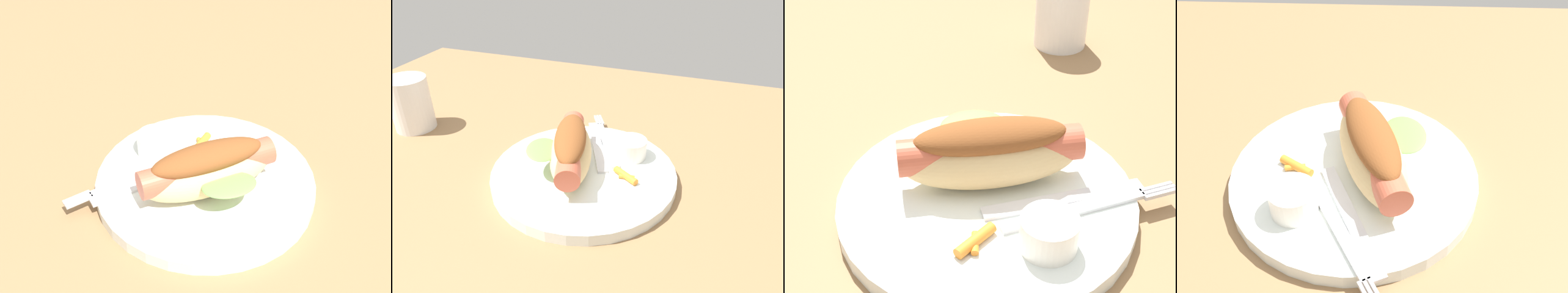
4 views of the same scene
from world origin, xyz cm
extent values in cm
cube|color=olive|center=(0.00, 0.00, -0.90)|extent=(120.00, 90.00, 1.80)
cylinder|color=white|center=(-1.06, 0.27, 0.80)|extent=(25.48, 25.48, 1.60)
ellipsoid|color=#DBB77A|center=(-2.90, -0.34, 4.08)|extent=(10.21, 16.29, 4.95)
cylinder|color=#C1563D|center=(-2.90, -0.34, 4.94)|extent=(8.00, 15.89, 3.17)
ellipsoid|color=brown|center=(-2.90, -0.34, 6.37)|extent=(8.14, 13.66, 2.66)
ellipsoid|color=#6BB74C|center=(-6.09, -2.01, 5.07)|extent=(5.81, 6.92, 1.01)
cylinder|color=white|center=(4.17, 5.54, 2.99)|extent=(4.55, 4.55, 2.79)
cube|color=silver|center=(0.34, 7.39, 1.80)|extent=(7.33, 11.90, 0.40)
cube|color=silver|center=(-3.18, 14.66, 1.80)|extent=(1.82, 2.94, 0.40)
cube|color=silver|center=(-3.58, 14.44, 1.80)|extent=(1.82, 2.94, 0.40)
cube|color=silver|center=(-3.97, 14.22, 1.80)|extent=(1.82, 2.94, 0.40)
cube|color=silver|center=(-1.23, 6.51, 1.78)|extent=(7.16, 13.55, 0.36)
cylinder|color=orange|center=(4.92, -0.44, 2.06)|extent=(3.82, 2.94, 0.93)
cylinder|color=orange|center=(5.07, -0.45, 1.90)|extent=(2.20, 0.93, 0.60)
cylinder|color=white|center=(-33.93, 4.58, 4.54)|extent=(6.72, 6.72, 9.08)
camera|label=1|loc=(-46.91, 4.94, 43.41)|focal=49.03mm
camera|label=2|loc=(13.86, -40.15, 31.65)|focal=34.64mm
camera|label=3|loc=(35.29, 5.33, 33.90)|focal=52.46mm
camera|label=4|loc=(-4.51, 34.14, 34.51)|focal=42.07mm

